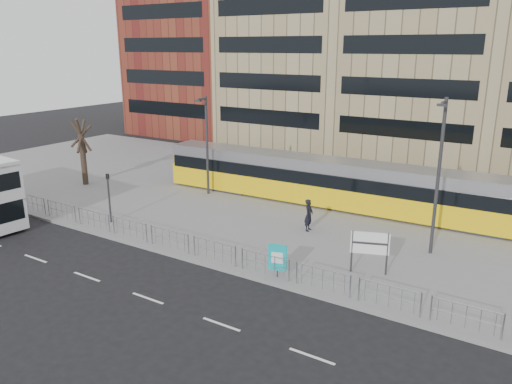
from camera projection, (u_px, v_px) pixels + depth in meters
The scene contains 14 objects.
ground at pixel (174, 257), 26.19m from camera, with size 120.00×120.00×0.00m, color black.
plaza at pixel (285, 199), 35.90m from camera, with size 64.00×24.00×0.15m, color gray.
kerb at pixel (175, 256), 26.21m from camera, with size 64.00×0.25×0.17m, color gray.
building_row at pixel (410, 23), 49.57m from camera, with size 70.40×18.40×31.20m.
pedestrian_barrier at pixel (210, 245), 25.30m from camera, with size 32.07×0.07×1.10m.
road_markings at pixel (132, 292), 22.43m from camera, with size 62.00×0.12×0.01m, color white.
tram at pixel (343, 184), 33.51m from camera, with size 27.17×3.65×3.19m.
station_sign at pixel (370, 245), 23.62m from camera, with size 1.74×0.70×2.10m.
ad_panel at pixel (277, 258), 23.35m from camera, with size 0.86×0.32×1.65m.
pedestrian at pixel (309, 215), 29.33m from camera, with size 0.70×0.46×1.92m, color black.
traffic_light_west at pixel (109, 192), 30.45m from camera, with size 0.17×0.21×3.10m.
lamp_post_west at pixel (206, 141), 35.82m from camera, with size 0.45×1.04×7.19m.
lamp_post_east at pixel (439, 172), 25.08m from camera, with size 0.45×1.04×8.14m.
bare_tree at pixel (79, 116), 38.01m from camera, with size 4.56×4.56×7.46m.
Camera 1 is at (16.56, -18.13, 10.66)m, focal length 35.00 mm.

